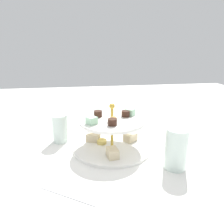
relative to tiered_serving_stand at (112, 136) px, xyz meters
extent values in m
plane|color=white|center=(0.00, 0.00, -0.05)|extent=(2.40, 2.40, 0.00)
cylinder|color=white|center=(0.00, 0.00, -0.05)|extent=(0.28, 0.28, 0.01)
cylinder|color=white|center=(0.00, 0.00, 0.06)|extent=(0.23, 0.23, 0.01)
cylinder|color=gold|center=(0.00, 0.00, 0.03)|extent=(0.01, 0.01, 0.16)
sphere|color=gold|center=(0.00, 0.00, 0.11)|extent=(0.02, 0.02, 0.02)
cube|color=beige|center=(0.01, 0.08, -0.03)|extent=(0.04, 0.05, 0.03)
cube|color=beige|center=(-0.08, -0.03, -0.03)|extent=(0.06, 0.06, 0.03)
cube|color=beige|center=(0.07, -0.05, -0.03)|extent=(0.06, 0.05, 0.03)
cylinder|color=#E5C660|center=(0.04, -0.03, -0.03)|extent=(0.04, 0.04, 0.01)
cylinder|color=#381E14|center=(0.05, -0.04, 0.07)|extent=(0.03, 0.03, 0.02)
cylinder|color=#381E14|center=(0.01, 0.06, 0.07)|extent=(0.03, 0.03, 0.02)
cylinder|color=#381E14|center=(-0.05, -0.02, 0.07)|extent=(0.03, 0.03, 0.02)
cube|color=#B2E5BC|center=(0.07, 0.04, 0.07)|extent=(0.04, 0.04, 0.02)
cube|color=#B2E5BC|center=(-0.07, -0.04, 0.07)|extent=(0.04, 0.04, 0.02)
sphere|color=gold|center=(0.00, 0.04, 0.07)|extent=(0.02, 0.02, 0.02)
cylinder|color=silver|center=(-0.17, 0.16, 0.01)|extent=(0.07, 0.07, 0.13)
cylinder|color=silver|center=(0.03, -0.23, -0.01)|extent=(0.06, 0.06, 0.08)
cylinder|color=white|center=(-0.10, -0.23, -0.05)|extent=(0.09, 0.09, 0.01)
cylinder|color=white|center=(-0.10, -0.23, -0.02)|extent=(0.06, 0.06, 0.04)
cylinder|color=gold|center=(-0.10, -0.23, 0.00)|extent=(0.06, 0.06, 0.01)
cube|color=silver|center=(0.15, 0.24, -0.05)|extent=(0.15, 0.10, 0.00)
cube|color=silver|center=(-0.27, -0.10, -0.05)|extent=(0.09, 0.16, 0.00)
cylinder|color=silver|center=(0.19, -0.09, 0.00)|extent=(0.06, 0.06, 0.11)
camera|label=1|loc=(0.10, 0.71, 0.32)|focal=34.80mm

